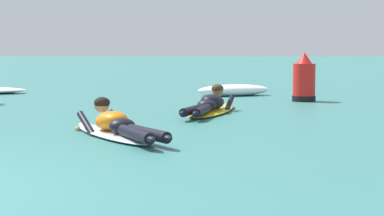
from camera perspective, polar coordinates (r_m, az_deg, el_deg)
name	(u,v)px	position (r m, az deg, el deg)	size (l,w,h in m)	color
ground_plane	(92,99)	(15.49, -8.32, 0.79)	(120.00, 120.00, 0.00)	#387A75
surfer_near	(116,127)	(8.89, -6.33, -1.59)	(1.72, 2.51, 0.54)	silver
surfer_far	(210,106)	(11.88, 1.52, 0.15)	(1.07, 2.76, 0.53)	yellow
whitewater_mid_left	(234,91)	(16.14, 3.50, 1.46)	(1.90, 1.27, 0.27)	white
channel_marker_buoy	(304,82)	(14.72, 9.32, 2.17)	(0.50, 0.50, 1.04)	red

